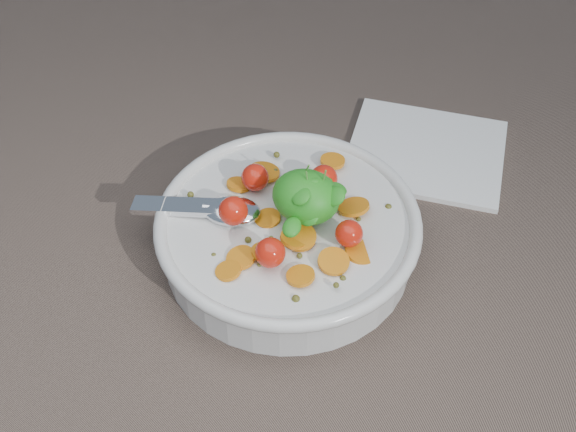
% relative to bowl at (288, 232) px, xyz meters
% --- Properties ---
extents(ground, '(6.00, 6.00, 0.00)m').
position_rel_bowl_xyz_m(ground, '(0.00, -0.02, -0.03)').
color(ground, '#715E51').
rests_on(ground, ground).
extents(bowl, '(0.25, 0.24, 0.10)m').
position_rel_bowl_xyz_m(bowl, '(0.00, 0.00, 0.00)').
color(bowl, silver).
rests_on(bowl, ground).
extents(napkin, '(0.18, 0.16, 0.01)m').
position_rel_bowl_xyz_m(napkin, '(0.07, 0.19, -0.02)').
color(napkin, white).
rests_on(napkin, ground).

